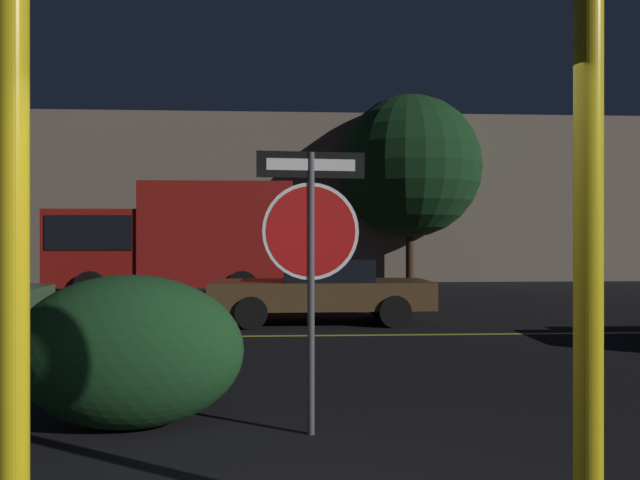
% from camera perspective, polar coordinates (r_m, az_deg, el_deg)
% --- Properties ---
extents(road_center_stripe, '(34.82, 0.12, 0.01)m').
position_cam_1_polar(road_center_stripe, '(10.74, -2.26, -8.73)').
color(road_center_stripe, gold).
rests_on(road_center_stripe, ground_plane).
extents(stop_sign, '(0.92, 0.11, 2.39)m').
position_cam_1_polar(stop_sign, '(5.26, -0.83, 0.66)').
color(stop_sign, '#4C4C51').
rests_on(stop_sign, ground_plane).
extents(yellow_pole_left, '(0.16, 0.16, 3.13)m').
position_cam_1_polar(yellow_pole_left, '(3.50, -26.28, -1.25)').
color(yellow_pole_left, yellow).
rests_on(yellow_pole_left, ground_plane).
extents(yellow_pole_right, '(0.14, 0.14, 3.55)m').
position_cam_1_polar(yellow_pole_right, '(3.32, 23.33, 2.24)').
color(yellow_pole_right, yellow).
rests_on(yellow_pole_right, ground_plane).
extents(hedge_bush_1, '(2.00, 1.07, 1.34)m').
position_cam_1_polar(hedge_bush_1, '(5.75, -17.09, -9.72)').
color(hedge_bush_1, '#19421E').
rests_on(hedge_bush_1, ground_plane).
extents(passing_car_2, '(4.41, 1.86, 1.26)m').
position_cam_1_polar(passing_car_2, '(12.32, 0.15, -4.57)').
color(passing_car_2, brown).
rests_on(passing_car_2, ground_plane).
extents(delivery_truck, '(6.41, 2.59, 3.14)m').
position_cam_1_polar(delivery_truck, '(17.39, -13.02, 0.10)').
color(delivery_truck, maroon).
rests_on(delivery_truck, ground_plane).
extents(tree_0, '(5.26, 5.26, 6.98)m').
position_cam_1_polar(tree_0, '(23.55, 8.24, 6.66)').
color(tree_0, '#422D1E').
rests_on(tree_0, ground_plane).
extents(building_backdrop, '(30.85, 3.55, 6.48)m').
position_cam_1_polar(building_backdrop, '(25.53, 0.72, 3.65)').
color(building_backdrop, '#7A6B5B').
rests_on(building_backdrop, ground_plane).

